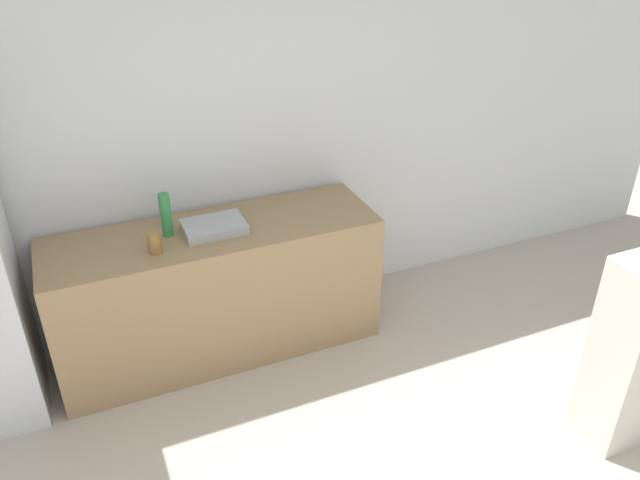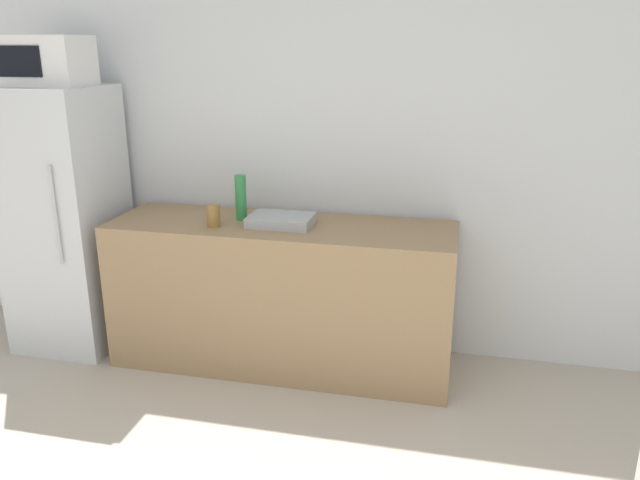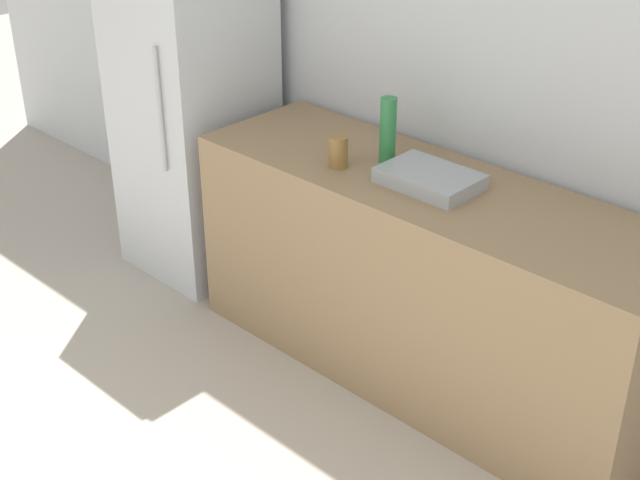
{
  "view_description": "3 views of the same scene",
  "coord_description": "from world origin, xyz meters",
  "px_view_note": "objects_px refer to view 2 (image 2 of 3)",
  "views": [
    {
      "loc": [
        -0.82,
        -1.01,
        2.77
      ],
      "look_at": [
        0.43,
        1.88,
        0.97
      ],
      "focal_mm": 35.0,
      "sensor_mm": 36.0,
      "label": 1
    },
    {
      "loc": [
        0.94,
        -1.07,
        1.94
      ],
      "look_at": [
        0.28,
        1.79,
        1.01
      ],
      "focal_mm": 35.0,
      "sensor_mm": 36.0,
      "label": 2
    },
    {
      "loc": [
        1.78,
        -0.23,
        2.39
      ],
      "look_at": [
        0.06,
        1.58,
        1.02
      ],
      "focal_mm": 50.0,
      "sensor_mm": 36.0,
      "label": 3
    }
  ],
  "objects_px": {
    "refrigerator": "(65,220)",
    "microwave": "(45,61)",
    "bottle_short": "(213,216)",
    "bottle_tall": "(241,198)"
  },
  "relations": [
    {
      "from": "refrigerator",
      "to": "bottle_short",
      "type": "xyz_separation_m",
      "value": [
        1.08,
        -0.12,
        0.13
      ]
    },
    {
      "from": "refrigerator",
      "to": "microwave",
      "type": "xyz_separation_m",
      "value": [
        -0.0,
        -0.0,
        0.99
      ]
    },
    {
      "from": "refrigerator",
      "to": "bottle_tall",
      "type": "bearing_deg",
      "value": 3.04
    },
    {
      "from": "bottle_tall",
      "to": "refrigerator",
      "type": "bearing_deg",
      "value": -176.96
    },
    {
      "from": "bottle_tall",
      "to": "microwave",
      "type": "bearing_deg",
      "value": -176.9
    },
    {
      "from": "bottle_tall",
      "to": "bottle_short",
      "type": "relative_size",
      "value": 2.09
    },
    {
      "from": "refrigerator",
      "to": "microwave",
      "type": "height_order",
      "value": "microwave"
    },
    {
      "from": "refrigerator",
      "to": "bottle_tall",
      "type": "distance_m",
      "value": 1.2
    },
    {
      "from": "bottle_tall",
      "to": "bottle_short",
      "type": "distance_m",
      "value": 0.22
    },
    {
      "from": "refrigerator",
      "to": "bottle_short",
      "type": "relative_size",
      "value": 12.87
    }
  ]
}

